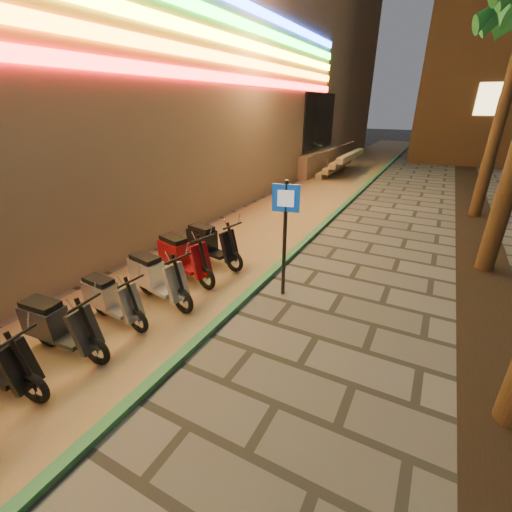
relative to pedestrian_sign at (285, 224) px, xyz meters
The scene contains 11 objects.
ground 3.93m from the pedestrian_sign, 85.27° to the right, with size 120.00×120.00×0.00m, color #474442.
parking_strip 6.99m from the pedestrian_sign, 109.76° to the left, with size 3.40×60.00×0.01m, color #8C7251.
green_curb 6.61m from the pedestrian_sign, 95.37° to the left, with size 0.18×60.00×0.10m, color #2A7145.
planting_strip 4.43m from the pedestrian_sign, 19.87° to the left, with size 1.20×40.00×0.02m, color black.
mall_building 17.51m from the pedestrian_sign, 157.04° to the left, with size 24.23×44.00×15.00m.
pedestrian_sign is the anchor object (origin of this frame).
scooter_5 4.33m from the pedestrian_sign, 125.48° to the right, with size 1.65×0.60×1.16m.
scooter_6 3.58m from the pedestrian_sign, 135.21° to the right, with size 1.52×0.53×1.07m.
scooter_7 2.83m from the pedestrian_sign, 146.69° to the right, with size 1.72×0.73×1.21m.
scooter_8 2.61m from the pedestrian_sign, behind, with size 1.76×0.85×1.24m.
scooter_9 2.57m from the pedestrian_sign, 165.87° to the left, with size 1.74×0.76×1.22m.
Camera 1 is at (2.20, -2.32, 3.73)m, focal length 24.00 mm.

